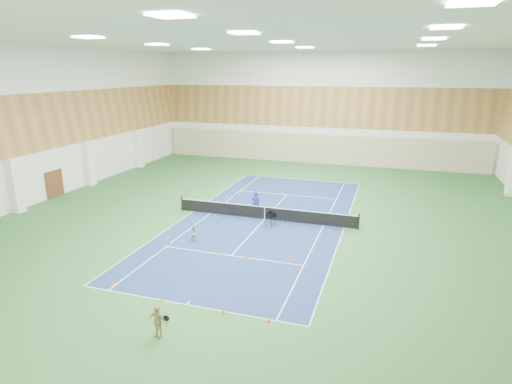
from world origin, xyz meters
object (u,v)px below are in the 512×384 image
Objects in this scene: coach at (256,202)px; ball_cart at (271,219)px; child_court at (194,233)px; child_apron at (157,321)px; tennis_net at (265,212)px.

coach is 2.86m from ball_cart.
child_apron is (2.88, -9.18, 0.15)m from child_court.
coach reaches higher than child_court.
child_court is at bearing -119.35° from tennis_net.
child_court reaches higher than ball_cart.
coach is 1.59× the size of child_court.
child_court is (-1.86, -6.27, -0.30)m from coach.
tennis_net reaches higher than child_court.
child_court is at bearing 50.09° from coach.
coach is 1.75× the size of ball_cart.
coach is 15.48m from child_apron.
ball_cart is (0.76, -1.07, -0.08)m from tennis_net.
coach is 6.55m from child_court.
ball_cart is at bearing 105.51° from coach.
coach is 1.23× the size of child_apron.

